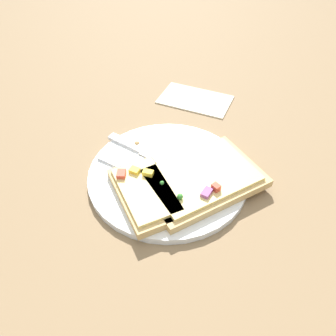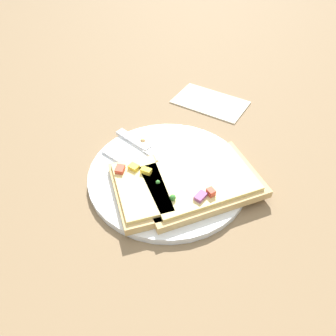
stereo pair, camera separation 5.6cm
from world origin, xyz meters
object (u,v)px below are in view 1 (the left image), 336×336
object	(u,v)px
knife	(148,153)
napkin	(195,99)
plate	(168,175)
pizza_slice_corner	(146,192)
pizza_slice_main	(201,178)
fork	(158,182)

from	to	relation	value
knife	napkin	xyz separation A→B (m)	(0.01, 0.22, -0.01)
plate	pizza_slice_corner	size ratio (longest dim) A/B	1.70
knife	pizza_slice_corner	xyz separation A→B (m)	(0.04, -0.09, 0.01)
plate	knife	world-z (taller)	knife
pizza_slice_main	pizza_slice_corner	size ratio (longest dim) A/B	1.45
knife	pizza_slice_main	distance (m)	0.12
plate	fork	world-z (taller)	fork
plate	pizza_slice_main	xyz separation A→B (m)	(0.06, -0.00, 0.02)
plate	pizza_slice_corner	world-z (taller)	pizza_slice_corner
knife	napkin	distance (m)	0.22
plate	napkin	distance (m)	0.25
knife	plate	bearing A→B (deg)	-18.24
plate	fork	bearing A→B (deg)	-100.37
knife	pizza_slice_corner	distance (m)	0.10
knife	fork	bearing A→B (deg)	-41.74
pizza_slice_main	pizza_slice_corner	bearing A→B (deg)	169.18
fork	pizza_slice_main	distance (m)	0.07
pizza_slice_corner	plate	bearing A→B (deg)	122.10
pizza_slice_corner	napkin	world-z (taller)	pizza_slice_corner
plate	pizza_slice_corner	distance (m)	0.07
plate	fork	distance (m)	0.03
pizza_slice_main	pizza_slice_corner	world-z (taller)	pizza_slice_main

